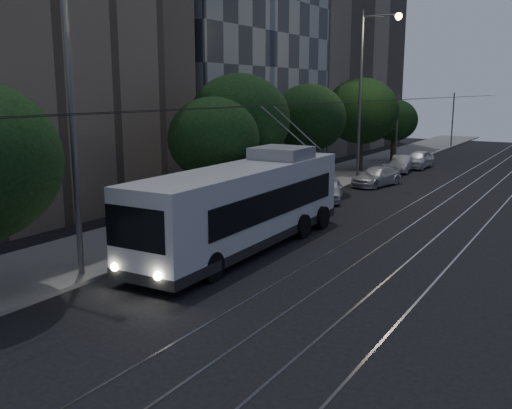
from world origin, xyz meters
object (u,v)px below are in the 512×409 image
object	(u,v)px
car_white_b	(376,177)
streetlamp_far	(367,82)
streetlamp_near	(80,103)
trolleybus	(246,205)
car_white_c	(401,164)
pickup_silver	(275,205)
car_white_d	(418,159)
car_white_a	(329,190)

from	to	relation	value
car_white_b	streetlamp_far	xyz separation A→B (m)	(-1.21, 0.75, 6.17)
car_white_b	streetlamp_near	bearing A→B (deg)	-81.39
trolleybus	car_white_c	xyz separation A→B (m)	(-1.24, 24.73, -1.13)
pickup_silver	car_white_d	size ratio (longest dim) A/B	1.32
car_white_a	car_white_c	world-z (taller)	same
car_white_d	streetlamp_far	xyz separation A→B (m)	(-1.15, -9.51, 6.08)
car_white_b	car_white_d	bearing A→B (deg)	103.20
car_white_c	streetlamp_far	bearing A→B (deg)	-104.10
car_white_d	car_white_b	bearing A→B (deg)	-87.85
car_white_d	car_white_c	bearing A→B (deg)	-98.30
trolleybus	streetlamp_far	bearing A→B (deg)	94.55
streetlamp_near	car_white_b	bearing A→B (deg)	85.75
car_white_a	car_white_c	distance (m)	13.83
trolleybus	streetlamp_far	world-z (taller)	streetlamp_far
trolleybus	car_white_d	world-z (taller)	trolleybus
pickup_silver	car_white_c	bearing A→B (deg)	95.08
car_white_b	trolleybus	bearing A→B (deg)	-74.96
trolleybus	car_white_a	size ratio (longest dim) A/B	3.45
car_white_b	streetlamp_near	world-z (taller)	streetlamp_near
car_white_c	car_white_d	bearing A→B (deg)	71.24
pickup_silver	trolleybus	bearing A→B (deg)	-68.51
trolleybus	car_white_b	distance (m)	17.42
car_white_d	streetlamp_near	distance (m)	34.12
pickup_silver	streetlamp_near	distance (m)	12.11
car_white_c	streetlamp_far	world-z (taller)	streetlamp_far
car_white_d	car_white_a	bearing A→B (deg)	-89.94
trolleybus	streetlamp_near	world-z (taller)	streetlamp_near
car_white_a	streetlamp_near	distance (m)	17.77
car_white_a	streetlamp_near	size ratio (longest dim) A/B	0.39
car_white_c	streetlamp_near	world-z (taller)	streetlamp_near
car_white_b	streetlamp_near	xyz separation A→B (m)	(-1.74, -23.43, 5.22)
car_white_c	car_white_d	xyz separation A→B (m)	(0.52, 2.90, 0.08)
pickup_silver	car_white_d	distance (m)	22.74
car_white_c	car_white_d	distance (m)	2.95
streetlamp_near	trolleybus	bearing A→B (deg)	68.36
car_white_d	streetlamp_far	bearing A→B (deg)	-95.07
car_white_a	car_white_d	bearing A→B (deg)	68.31
car_white_b	car_white_d	size ratio (longest dim) A/B	1.02
pickup_silver	car_white_b	world-z (taller)	pickup_silver
car_white_b	streetlamp_far	distance (m)	6.34
pickup_silver	car_white_b	xyz separation A→B (m)	(0.74, 12.47, -0.15)
car_white_d	streetlamp_near	bearing A→B (deg)	-91.05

